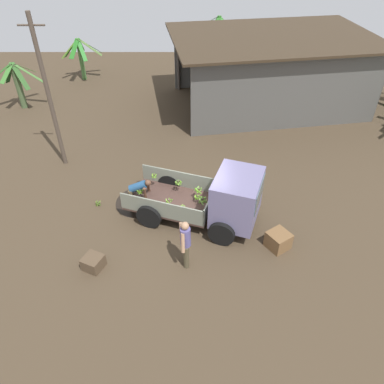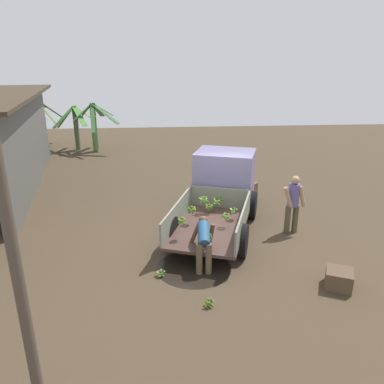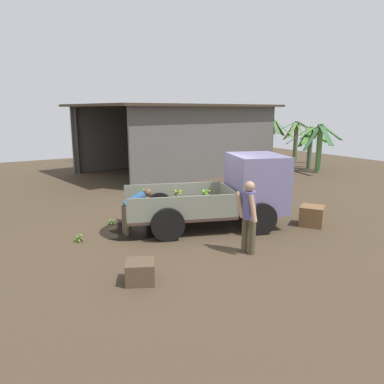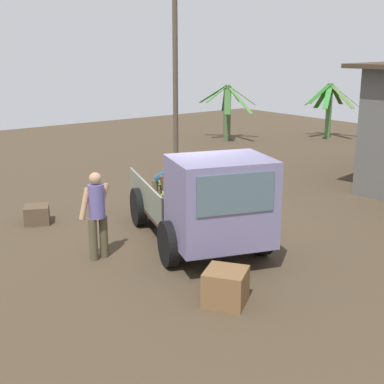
{
  "view_description": "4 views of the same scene",
  "coord_description": "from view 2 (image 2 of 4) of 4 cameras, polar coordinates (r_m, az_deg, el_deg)",
  "views": [
    {
      "loc": [
        0.13,
        -10.11,
        9.0
      ],
      "look_at": [
        0.13,
        -0.11,
        1.1
      ],
      "focal_mm": 35.0,
      "sensor_mm": 36.0,
      "label": 1
    },
    {
      "loc": [
        -9.78,
        1.36,
        4.85
      ],
      "look_at": [
        1.08,
        0.48,
        0.93
      ],
      "focal_mm": 35.0,
      "sensor_mm": 36.0,
      "label": 2
    },
    {
      "loc": [
        -5.53,
        -8.93,
        3.35
      ],
      "look_at": [
        0.09,
        0.56,
        0.92
      ],
      "focal_mm": 35.0,
      "sensor_mm": 36.0,
      "label": 3
    },
    {
      "loc": [
        8.9,
        -6.86,
        4.05
      ],
      "look_at": [
        0.25,
        -0.26,
        1.08
      ],
      "focal_mm": 50.0,
      "sensor_mm": 36.0,
      "label": 4
    }
  ],
  "objects": [
    {
      "name": "banana_palm_5",
      "position": [
        21.11,
        -14.63,
        9.81
      ],
      "size": [
        2.8,
        2.49,
        2.61
      ],
      "color": "#4F8242",
      "rests_on": "ground"
    },
    {
      "name": "banana_palm_3",
      "position": [
        23.62,
        -22.34,
        10.13
      ],
      "size": [
        2.6,
        2.48,
        2.64
      ],
      "color": "#596C3E",
      "rests_on": "ground"
    },
    {
      "name": "person_worker_loading",
      "position": [
        9.01,
        1.79,
        -7.4
      ],
      "size": [
        0.85,
        0.64,
        1.2
      ],
      "rotation": [
        0.0,
        0.0,
        -0.07
      ],
      "color": "brown",
      "rests_on": "ground"
    },
    {
      "name": "utility_pole",
      "position": [
        5.18,
        -26.56,
        -2.31
      ],
      "size": [
        0.94,
        0.17,
        6.05
      ],
      "color": "#4C4035",
      "rests_on": "ground"
    },
    {
      "name": "wooden_crate_0",
      "position": [
        9.15,
        21.47,
        -12.24
      ],
      "size": [
        0.75,
        0.75,
        0.43
      ],
      "primitive_type": "cube",
      "rotation": [
        0.0,
        0.0,
        2.71
      ],
      "color": "brown",
      "rests_on": "ground"
    },
    {
      "name": "cargo_truck",
      "position": [
        11.72,
        4.61,
        0.95
      ],
      "size": [
        4.88,
        3.2,
        2.08
      ],
      "rotation": [
        0.0,
        0.0,
        -0.33
      ],
      "color": "#432F28",
      "rests_on": "ground"
    },
    {
      "name": "banana_palm_1",
      "position": [
        22.14,
        -24.84,
        9.57
      ],
      "size": [
        2.31,
        2.55,
        2.9
      ],
      "color": "#476F37",
      "rests_on": "ground"
    },
    {
      "name": "ground",
      "position": [
        11.0,
        2.98,
        -6.42
      ],
      "size": [
        36.0,
        36.0,
        0.0
      ],
      "primitive_type": "plane",
      "color": "#433626"
    },
    {
      "name": "person_foreground_visitor",
      "position": [
        11.09,
        15.18,
        -1.45
      ],
      "size": [
        0.37,
        0.72,
        1.74
      ],
      "rotation": [
        0.0,
        0.0,
        3.22
      ],
      "color": "#4D452F",
      "rests_on": "ground"
    },
    {
      "name": "mud_patch_0",
      "position": [
        9.35,
        0.29,
        -11.47
      ],
      "size": [
        1.84,
        1.84,
        0.01
      ],
      "primitive_type": "cylinder",
      "color": "black",
      "rests_on": "ground"
    },
    {
      "name": "wooden_crate_1",
      "position": [
        13.82,
        8.06,
        0.3
      ],
      "size": [
        0.91,
        0.91,
        0.58
      ],
      "primitive_type": "cube",
      "rotation": [
        0.0,
        0.0,
        2.17
      ],
      "color": "brown",
      "rests_on": "ground"
    },
    {
      "name": "banana_bunch_on_ground_0",
      "position": [
        8.04,
        2.64,
        -16.44
      ],
      "size": [
        0.21,
        0.21,
        0.21
      ],
      "color": "brown",
      "rests_on": "ground"
    },
    {
      "name": "banana_palm_6",
      "position": [
        21.74,
        -17.28,
        9.57
      ],
      "size": [
        2.42,
        2.14,
        2.42
      ],
      "color": "#516646",
      "rests_on": "ground"
    },
    {
      "name": "banana_bunch_on_ground_1",
      "position": [
        9.01,
        -4.84,
        -12.18
      ],
      "size": [
        0.23,
        0.23,
        0.17
      ],
      "color": "brown",
      "rests_on": "ground"
    }
  ]
}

